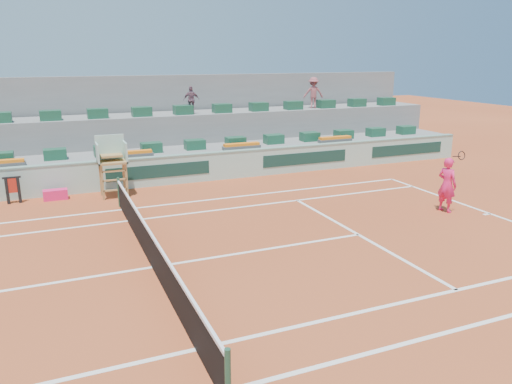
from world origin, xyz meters
TOP-DOWN VIEW (x-y plane):
  - ground at (0.00, 0.00)m, footprint 90.00×90.00m
  - seating_tier_lower at (0.00, 10.70)m, footprint 36.00×4.00m
  - seating_tier_upper at (0.00, 12.30)m, footprint 36.00×2.40m
  - stadium_back_wall at (0.00, 13.90)m, footprint 36.00×0.40m
  - player_bag at (-2.16, 7.83)m, footprint 0.89×0.40m
  - spectator_mid at (4.46, 11.79)m, footprint 0.82×0.44m
  - spectator_right at (11.32, 11.92)m, footprint 1.21×0.92m
  - court_lines at (0.00, 0.00)m, footprint 23.89×11.09m
  - tennis_net at (0.00, 0.00)m, footprint 0.10×11.97m
  - advertising_hoarding at (0.02, 8.50)m, footprint 36.00×0.34m
  - umpire_chair at (0.00, 7.50)m, footprint 1.10×0.90m
  - seat_row_lower at (0.00, 9.80)m, footprint 32.90×0.60m
  - seat_row_upper at (0.00, 11.70)m, footprint 32.90×0.60m
  - flower_planters at (-1.50, 9.00)m, footprint 26.80×0.36m
  - towel_rack at (-3.60, 7.88)m, footprint 0.64×0.11m
  - tennis_player at (10.62, 0.86)m, footprint 0.61×0.96m

SIDE VIEW (x-z plane):
  - ground at x=0.00m, z-range 0.00..0.00m
  - court_lines at x=0.00m, z-range 0.00..0.01m
  - player_bag at x=-2.16m, z-range 0.00..0.40m
  - tennis_net at x=0.00m, z-range -0.02..1.08m
  - seating_tier_lower at x=0.00m, z-range 0.00..1.20m
  - towel_rack at x=-3.60m, z-range 0.09..1.12m
  - advertising_hoarding at x=0.02m, z-range 0.00..1.26m
  - tennis_player at x=10.62m, z-range -0.16..2.12m
  - seating_tier_upper at x=0.00m, z-range 0.00..2.60m
  - flower_planters at x=-1.50m, z-range 1.19..1.47m
  - seat_row_lower at x=0.00m, z-range 1.20..1.64m
  - umpire_chair at x=0.00m, z-range 0.34..2.74m
  - stadium_back_wall at x=0.00m, z-range 0.00..4.40m
  - seat_row_upper at x=0.00m, z-range 2.60..3.04m
  - spectator_mid at x=4.46m, z-range 2.60..3.94m
  - spectator_right at x=11.32m, z-range 2.60..4.25m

